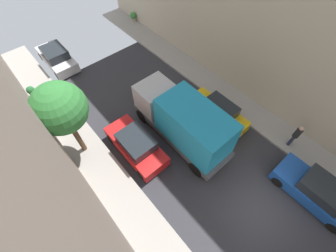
{
  "coord_description": "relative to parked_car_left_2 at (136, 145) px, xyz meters",
  "views": [
    {
      "loc": [
        -5.58,
        0.72,
        11.92
      ],
      "look_at": [
        -0.28,
        6.82,
        0.5
      ],
      "focal_mm": 23.53,
      "sensor_mm": 36.0,
      "label": 1
    }
  ],
  "objects": [
    {
      "name": "delivery_truck",
      "position": [
        2.7,
        -1.12,
        1.07
      ],
      "size": [
        2.26,
        6.6,
        3.38
      ],
      "color": "#4C4C51",
      "rests_on": "ground"
    },
    {
      "name": "potted_plant_1",
      "position": [
        8.41,
        12.03,
        -0.14
      ],
      "size": [
        0.61,
        0.61,
        0.83
      ],
      "color": "#B2A899",
      "rests_on": "sidewalk_right"
    },
    {
      "name": "ground",
      "position": [
        2.7,
        -6.9,
        -0.72
      ],
      "size": [
        32.0,
        32.0,
        0.0
      ],
      "primitive_type": "plane",
      "color": "#2D2D33"
    },
    {
      "name": "potted_plant_2",
      "position": [
        -2.97,
        8.43,
        -0.06
      ],
      "size": [
        0.55,
        0.55,
        0.92
      ],
      "color": "brown",
      "rests_on": "sidewalk_left"
    },
    {
      "name": "pedestrian",
      "position": [
        7.39,
        -5.81,
        0.35
      ],
      "size": [
        0.4,
        0.36,
        1.72
      ],
      "color": "#2D334C",
      "rests_on": "sidewalk_right"
    },
    {
      "name": "parked_car_right_2",
      "position": [
        5.4,
        -1.49,
        0.0
      ],
      "size": [
        1.78,
        4.2,
        1.57
      ],
      "color": "gold",
      "rests_on": "ground"
    },
    {
      "name": "sidewalk_right",
      "position": [
        7.7,
        -6.9,
        -0.64
      ],
      "size": [
        2.0,
        44.0,
        0.15
      ],
      "primitive_type": "cube",
      "color": "gray",
      "rests_on": "ground"
    },
    {
      "name": "street_tree_0",
      "position": [
        -2.36,
        2.18,
        3.22
      ],
      "size": [
        2.63,
        2.63,
        5.14
      ],
      "color": "brown",
      "rests_on": "sidewalk_left"
    },
    {
      "name": "parked_car_right_1",
      "position": [
        5.4,
        -8.34,
        0.0
      ],
      "size": [
        1.78,
        4.2,
        1.57
      ],
      "color": "#194799",
      "rests_on": "ground"
    },
    {
      "name": "parked_car_left_3",
      "position": [
        0.0,
        10.74,
        0.0
      ],
      "size": [
        1.78,
        4.2,
        1.57
      ],
      "color": "silver",
      "rests_on": "ground"
    },
    {
      "name": "parked_car_left_2",
      "position": [
        0.0,
        0.0,
        0.0
      ],
      "size": [
        1.78,
        4.2,
        1.57
      ],
      "color": "red",
      "rests_on": "ground"
    }
  ]
}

